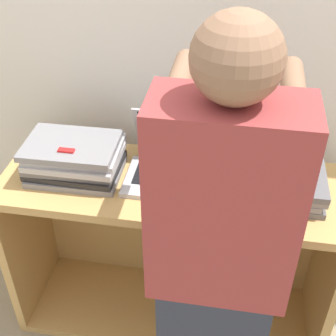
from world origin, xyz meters
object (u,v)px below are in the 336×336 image
laptop_stack_left (75,158)px  person (217,273)px  laptop_open (174,163)px  laptop_stack_right (274,183)px

laptop_stack_left → person: person is taller
laptop_open → laptop_stack_right: bearing=-8.9°
laptop_stack_left → laptop_stack_right: (0.76, 0.00, -0.02)m
person → laptop_stack_left: bearing=143.8°
laptop_stack_left → person: bearing=-36.2°
laptop_open → laptop_stack_left: bearing=-171.0°
laptop_stack_left → laptop_stack_right: laptop_stack_left is taller
laptop_open → laptop_stack_right: laptop_open is taller
laptop_stack_left → person: 0.73m
laptop_stack_right → laptop_open: bearing=171.1°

